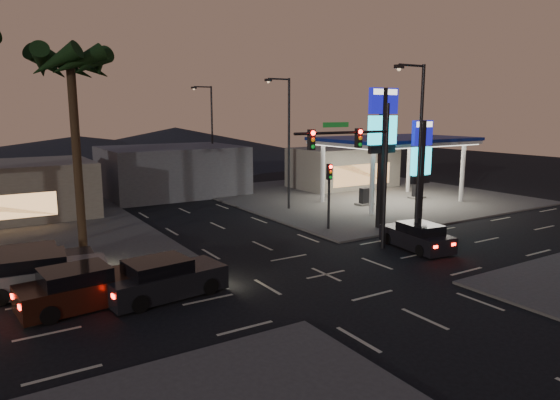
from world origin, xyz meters
TOP-DOWN VIEW (x-y plane):
  - ground at (0.00, 0.00)m, footprint 140.00×140.00m
  - corner_lot_ne at (16.00, 16.00)m, footprint 24.00×24.00m
  - gas_station at (16.00, 12.00)m, footprint 12.20×8.20m
  - convenience_store at (18.00, 21.00)m, footprint 10.00×6.00m
  - pylon_sign_tall at (8.50, 5.50)m, footprint 2.20×0.35m
  - pylon_sign_short at (11.00, 4.50)m, footprint 1.60×0.35m
  - traffic_signal_mast at (3.76, 1.99)m, footprint 6.10×0.39m
  - pedestal_signal at (5.50, 6.98)m, footprint 0.32×0.39m
  - streetlight_near at (6.79, 1.00)m, footprint 2.14×0.25m
  - streetlight_mid at (6.79, 14.00)m, footprint 2.14×0.25m
  - streetlight_far at (6.79, 28.00)m, footprint 2.14×0.25m
  - palm_a at (-9.00, 9.50)m, footprint 4.41×4.41m
  - building_far_mid at (2.00, 26.00)m, footprint 12.00×9.00m
  - hill_right at (15.00, 60.00)m, footprint 50.00×50.00m
  - hill_center at (0.00, 60.00)m, footprint 60.00×60.00m
  - car_lane_a_front at (-7.39, 1.29)m, footprint 5.15×2.58m
  - car_lane_a_mid at (-10.44, 1.93)m, footprint 5.15×2.53m
  - car_lane_b_front at (-11.61, 4.54)m, footprint 5.37×2.66m
  - car_lane_b_mid at (-11.70, 6.12)m, footprint 5.12×2.40m
  - suv_station at (7.04, 0.91)m, footprint 2.41×4.63m

SIDE VIEW (x-z plane):
  - ground at x=0.00m, z-range 0.00..0.00m
  - corner_lot_ne at x=16.00m, z-range 0.00..0.12m
  - suv_station at x=7.04m, z-range -0.05..1.43m
  - car_lane_a_front at x=-7.39m, z-range -0.06..1.57m
  - car_lane_a_mid at x=-10.44m, z-range -0.06..1.57m
  - car_lane_b_mid at x=-11.70m, z-range -0.06..1.57m
  - car_lane_b_front at x=-11.61m, z-range -0.06..1.64m
  - convenience_store at x=18.00m, z-range 0.00..4.00m
  - hill_center at x=0.00m, z-range 0.00..4.00m
  - building_far_mid at x=2.00m, z-range 0.00..4.40m
  - hill_right at x=15.00m, z-range 0.00..5.00m
  - pedestal_signal at x=5.50m, z-range 0.77..5.07m
  - pylon_sign_short at x=11.00m, z-range 1.16..8.16m
  - gas_station at x=16.00m, z-range 2.34..7.82m
  - traffic_signal_mast at x=3.76m, z-range 1.23..9.23m
  - streetlight_near at x=6.79m, z-range 0.72..10.72m
  - streetlight_mid at x=6.79m, z-range 0.72..10.72m
  - streetlight_far at x=6.79m, z-range 0.72..10.72m
  - pylon_sign_tall at x=8.50m, z-range 1.89..10.89m
  - palm_a at x=-9.00m, z-range 4.00..14.86m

